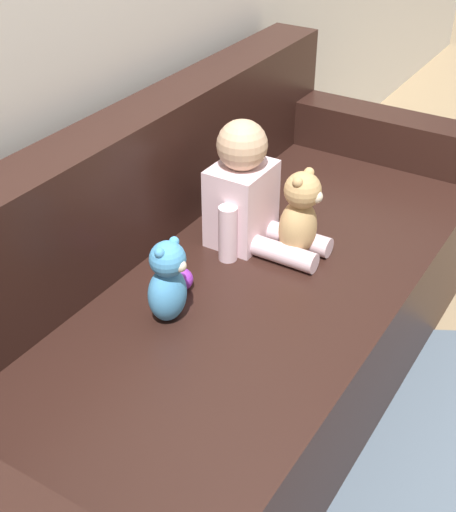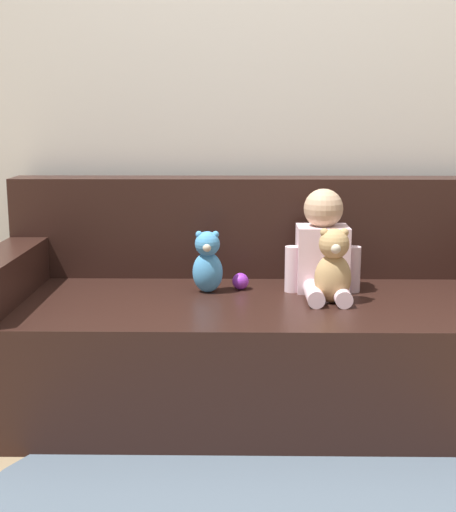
# 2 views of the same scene
# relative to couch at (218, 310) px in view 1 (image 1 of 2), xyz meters

# --- Properties ---
(ground_plane) EXTENTS (12.00, 12.00, 0.00)m
(ground_plane) POSITION_rel_couch_xyz_m (0.00, -0.06, -0.30)
(ground_plane) COLOR #9E8460
(couch) EXTENTS (2.17, 0.92, 0.85)m
(couch) POSITION_rel_couch_xyz_m (0.00, 0.00, 0.00)
(couch) COLOR black
(couch) RESTS_ON ground_plane
(person_baby) EXTENTS (0.29, 0.36, 0.40)m
(person_baby) POSITION_rel_couch_xyz_m (0.20, 0.02, 0.30)
(person_baby) COLOR silver
(person_baby) RESTS_ON couch
(teddy_bear_brown) EXTENTS (0.13, 0.13, 0.28)m
(teddy_bear_brown) POSITION_rel_couch_xyz_m (0.22, -0.15, 0.28)
(teddy_bear_brown) COLOR tan
(teddy_bear_brown) RESTS_ON couch
(plush_toy_side) EXTENTS (0.12, 0.11, 0.24)m
(plush_toy_side) POSITION_rel_couch_xyz_m (-0.25, -0.00, 0.26)
(plush_toy_side) COLOR #4C9EDB
(plush_toy_side) RESTS_ON couch
(toy_ball) EXTENTS (0.07, 0.07, 0.07)m
(toy_ball) POSITION_rel_couch_xyz_m (-0.12, 0.05, 0.17)
(toy_ball) COLOR purple
(toy_ball) RESTS_ON couch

